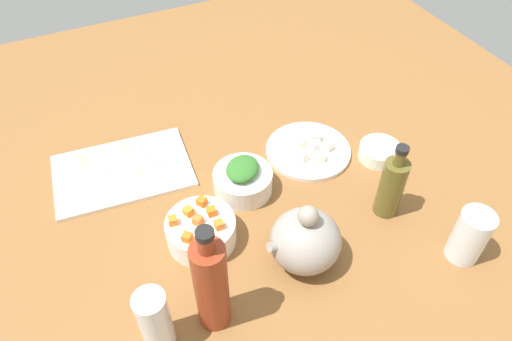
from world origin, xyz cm
name	(u,v)px	position (x,y,z in cm)	size (l,w,h in cm)	color
tabletop	(256,189)	(0.00, 0.00, 1.50)	(190.00, 190.00, 3.00)	brown
cutting_board	(123,171)	(27.94, -17.88, 3.50)	(32.68, 21.94, 1.00)	white
plate_tofu	(308,151)	(-17.05, -4.73, 3.60)	(21.67, 21.67, 1.20)	white
bowl_greens	(244,183)	(3.40, 0.49, 5.82)	(13.86, 13.86, 5.64)	white
bowl_carrots	(201,231)	(17.41, 9.58, 5.99)	(14.88, 14.88, 5.98)	white
bowl_small_side	(379,152)	(-32.32, 4.55, 4.86)	(10.29, 10.29, 3.72)	white
teapot	(307,240)	(-0.32, 23.19, 9.43)	(16.20, 14.39, 16.11)	gray
bottle_0	(392,186)	(-23.39, 19.55, 11.03)	(5.48, 5.48, 19.44)	brown
bottle_1	(211,285)	(21.58, 27.58, 14.52)	(6.08, 6.08, 26.58)	maroon
drinking_glass_0	(155,321)	(32.28, 27.53, 10.29)	(5.75, 5.75, 14.58)	white
drinking_glass_1	(470,236)	(-30.68, 36.36, 9.26)	(6.94, 6.94, 12.53)	white
carrot_cube_0	(212,211)	(14.38, 8.60, 9.88)	(1.80, 1.80, 1.80)	orange
carrot_cube_1	(188,211)	(18.79, 6.48, 9.88)	(1.80, 1.80, 1.80)	orange
carrot_cube_2	(173,221)	(22.51, 7.49, 9.88)	(1.80, 1.80, 1.80)	orange
carrot_cube_3	(219,225)	(14.27, 12.55, 9.88)	(1.80, 1.80, 1.80)	orange
carrot_cube_4	(187,237)	(21.27, 12.80, 9.88)	(1.80, 1.80, 1.80)	orange
carrot_cube_5	(205,237)	(18.01, 14.15, 9.88)	(1.80, 1.80, 1.80)	orange
carrot_cube_6	(202,201)	(15.29, 5.12, 9.88)	(1.80, 1.80, 1.80)	orange
carrot_cube_7	(198,220)	(17.82, 9.57, 9.88)	(1.80, 1.80, 1.80)	orange
chopped_greens_mound	(243,170)	(3.40, 0.49, 10.10)	(8.89, 7.37, 2.92)	#316D28
tofu_cube_0	(303,156)	(-13.82, -1.95, 5.30)	(2.20, 2.20, 2.20)	white
tofu_cube_1	(300,143)	(-15.60, -6.54, 5.30)	(2.20, 2.20, 2.20)	#F1E8CC
tofu_cube_2	(314,146)	(-18.05, -3.96, 5.30)	(2.20, 2.20, 2.20)	white
tofu_cube_3	(316,137)	(-20.46, -6.94, 5.30)	(2.20, 2.20, 2.20)	white
tofu_cube_4	(321,157)	(-17.71, 0.06, 5.30)	(2.20, 2.20, 2.20)	#ECF2CC
tofu_cube_5	(328,146)	(-21.38, -2.53, 5.30)	(2.20, 2.20, 2.20)	#F9EACA
dumpling_0	(142,155)	(22.27, -19.82, 5.07)	(5.36, 5.00, 2.14)	beige
dumpling_1	(79,160)	(36.84, -24.51, 5.28)	(4.70, 4.46, 2.56)	beige
dumpling_2	(157,166)	(20.07, -14.26, 5.02)	(4.29, 3.95, 2.04)	beige
dumpling_3	(137,177)	(25.43, -12.70, 5.12)	(5.69, 5.65, 2.25)	beige
dumpling_4	(105,173)	(31.98, -17.43, 5.09)	(5.60, 5.12, 2.19)	beige
dumpling_5	(123,147)	(25.95, -24.35, 5.29)	(4.52, 4.33, 2.58)	beige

